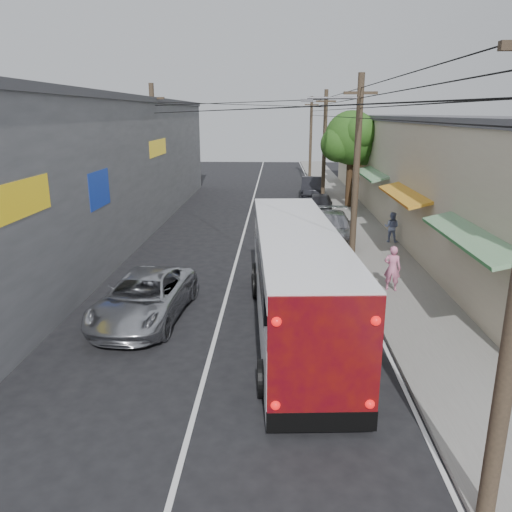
{
  "coord_description": "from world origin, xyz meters",
  "views": [
    {
      "loc": [
        1.75,
        -8.76,
        6.4
      ],
      "look_at": [
        1.11,
        7.36,
        1.77
      ],
      "focal_mm": 35.0,
      "sensor_mm": 36.0,
      "label": 1
    }
  ],
  "objects_px": {
    "jeepney": "(144,297)",
    "pedestrian_near": "(392,268)",
    "coach_bus": "(296,277)",
    "parked_car_mid": "(320,205)",
    "parked_suv": "(331,228)",
    "pedestrian_far": "(392,227)",
    "parked_car_far": "(312,187)"
  },
  "relations": [
    {
      "from": "parked_car_mid",
      "to": "parked_car_far",
      "type": "height_order",
      "value": "parked_car_far"
    },
    {
      "from": "parked_car_far",
      "to": "pedestrian_near",
      "type": "relative_size",
      "value": 2.77
    },
    {
      "from": "coach_bus",
      "to": "parked_car_mid",
      "type": "xyz_separation_m",
      "value": [
        2.22,
        17.84,
        -0.94
      ]
    },
    {
      "from": "parked_car_mid",
      "to": "parked_suv",
      "type": "bearing_deg",
      "value": -83.18
    },
    {
      "from": "parked_car_far",
      "to": "pedestrian_near",
      "type": "height_order",
      "value": "pedestrian_near"
    },
    {
      "from": "parked_car_far",
      "to": "parked_car_mid",
      "type": "bearing_deg",
      "value": -85.32
    },
    {
      "from": "parked_suv",
      "to": "parked_car_far",
      "type": "distance_m",
      "value": 14.73
    },
    {
      "from": "parked_suv",
      "to": "pedestrian_far",
      "type": "relative_size",
      "value": 3.47
    },
    {
      "from": "pedestrian_near",
      "to": "pedestrian_far",
      "type": "distance_m",
      "value": 7.4
    },
    {
      "from": "parked_car_mid",
      "to": "pedestrian_near",
      "type": "xyz_separation_m",
      "value": [
        1.43,
        -14.6,
        0.27
      ]
    },
    {
      "from": "coach_bus",
      "to": "parked_car_mid",
      "type": "bearing_deg",
      "value": 79.28
    },
    {
      "from": "jeepney",
      "to": "parked_car_mid",
      "type": "height_order",
      "value": "jeepney"
    },
    {
      "from": "coach_bus",
      "to": "jeepney",
      "type": "relative_size",
      "value": 2.1
    },
    {
      "from": "jeepney",
      "to": "pedestrian_far",
      "type": "height_order",
      "value": "pedestrian_far"
    },
    {
      "from": "jeepney",
      "to": "pedestrian_near",
      "type": "height_order",
      "value": "pedestrian_near"
    },
    {
      "from": "parked_suv",
      "to": "pedestrian_near",
      "type": "xyz_separation_m",
      "value": [
        1.43,
        -7.36,
        0.19
      ]
    },
    {
      "from": "pedestrian_near",
      "to": "pedestrian_far",
      "type": "bearing_deg",
      "value": -80.94
    },
    {
      "from": "pedestrian_near",
      "to": "parked_car_mid",
      "type": "bearing_deg",
      "value": -63.11
    },
    {
      "from": "pedestrian_far",
      "to": "parked_suv",
      "type": "bearing_deg",
      "value": 22.1
    },
    {
      "from": "jeepney",
      "to": "parked_suv",
      "type": "distance_m",
      "value": 12.31
    },
    {
      "from": "jeepney",
      "to": "parked_car_mid",
      "type": "xyz_separation_m",
      "value": [
        7.02,
        17.36,
        -0.04
      ]
    },
    {
      "from": "parked_car_mid",
      "to": "parked_car_far",
      "type": "relative_size",
      "value": 0.88
    },
    {
      "from": "coach_bus",
      "to": "parked_suv",
      "type": "height_order",
      "value": "coach_bus"
    },
    {
      "from": "coach_bus",
      "to": "pedestrian_near",
      "type": "bearing_deg",
      "value": 37.94
    },
    {
      "from": "parked_car_far",
      "to": "pedestrian_near",
      "type": "bearing_deg",
      "value": -81.61
    },
    {
      "from": "jeepney",
      "to": "pedestrian_far",
      "type": "bearing_deg",
      "value": 49.49
    },
    {
      "from": "parked_car_mid",
      "to": "pedestrian_far",
      "type": "bearing_deg",
      "value": -61.03
    },
    {
      "from": "parked_car_mid",
      "to": "parked_car_far",
      "type": "bearing_deg",
      "value": 96.82
    },
    {
      "from": "parked_car_mid",
      "to": "pedestrian_far",
      "type": "height_order",
      "value": "pedestrian_far"
    },
    {
      "from": "coach_bus",
      "to": "parked_car_mid",
      "type": "relative_size",
      "value": 2.73
    },
    {
      "from": "parked_suv",
      "to": "coach_bus",
      "type": "bearing_deg",
      "value": -97.76
    },
    {
      "from": "parked_suv",
      "to": "parked_car_mid",
      "type": "relative_size",
      "value": 1.31
    }
  ]
}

